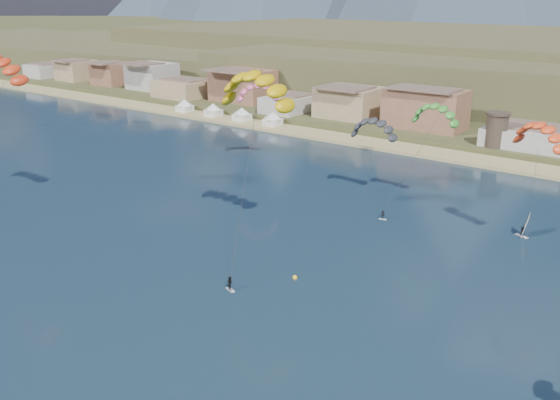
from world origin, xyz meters
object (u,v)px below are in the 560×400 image
Objects in this scene: kitesurfer_yellow at (256,84)px; kitesurfer_green at (435,112)px; watchtower at (496,129)px; kitesurfer_red at (1,65)px; buoy at (295,278)px; windsurfer at (524,229)px.

kitesurfer_green is (15.67, 31.33, -7.13)m from kitesurfer_yellow.
watchtower is 0.28× the size of kitesurfer_yellow.
kitesurfer_red is 46.00m from kitesurfer_yellow.
kitesurfer_red reaches higher than buoy.
kitesurfer_yellow is 42.35× the size of buoy.
watchtower is 0.40× the size of kitesurfer_green.
windsurfer is (18.78, -4.52, -16.63)m from kitesurfer_green.
windsurfer is 5.59× the size of buoy.
windsurfer is (34.44, 26.82, -23.76)m from kitesurfer_yellow.
kitesurfer_green is (2.09, -45.22, 11.54)m from watchtower.
kitesurfer_red is 75.79m from kitesurfer_green.
kitesurfer_yellow reaches higher than watchtower.
kitesurfer_red reaches higher than kitesurfer_yellow.
kitesurfer_green reaches higher than watchtower.
kitesurfer_yellow is 7.57× the size of windsurfer.
watchtower is 2.13× the size of windsurfer.
kitesurfer_green reaches higher than buoy.
kitesurfer_red is 40.39× the size of buoy.
kitesurfer_red is 1.36× the size of kitesurfer_green.
kitesurfer_yellow reaches higher than kitesurfer_green.
kitesurfer_red reaches higher than watchtower.
kitesurfer_yellow is (43.28, 15.55, -1.29)m from kitesurfer_red.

